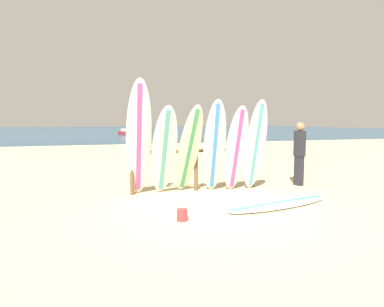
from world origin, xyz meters
name	(u,v)px	position (x,y,z in m)	size (l,w,h in m)	color
ground_plane	(218,212)	(0.00, 0.00, 0.00)	(120.00, 120.00, 0.00)	#D3BC8C
ocean_water	(99,130)	(0.00, 58.00, 0.00)	(120.00, 80.00, 0.01)	navy
surfboard_rack	(196,160)	(0.20, 1.87, 0.71)	(3.07, 0.09, 1.09)	brown
surfboard_leaning_far_left	(139,139)	(-1.16, 1.62, 1.24)	(0.58, 0.90, 2.48)	silver
surfboard_leaning_left	(164,151)	(-0.64, 1.50, 0.98)	(0.55, 1.01, 1.95)	white
surfboard_leaning_center_left	(189,150)	(-0.06, 1.57, 0.99)	(0.62, 1.05, 1.98)	beige
surfboard_leaning_center	(215,147)	(0.53, 1.52, 1.05)	(0.60, 0.78, 2.10)	beige
surfboard_leaning_center_right	(236,149)	(1.05, 1.49, 0.99)	(0.56, 0.63, 1.97)	silver
surfboard_leaning_right	(256,146)	(1.52, 1.44, 1.06)	(0.51, 0.64, 2.11)	white
surfboard_lying_on_sand	(279,204)	(1.28, 0.04, 0.04)	(2.49, 1.08, 0.08)	white
beachgoer_standing	(299,151)	(2.88, 1.66, 0.88)	(0.22, 0.28, 1.59)	#26262D
small_boat_offshore	(124,132)	(2.17, 35.96, 0.26)	(1.21, 2.34, 0.71)	#B22D28
sand_bucket	(182,215)	(-0.76, -0.30, 0.10)	(0.18, 0.18, 0.20)	#B73338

